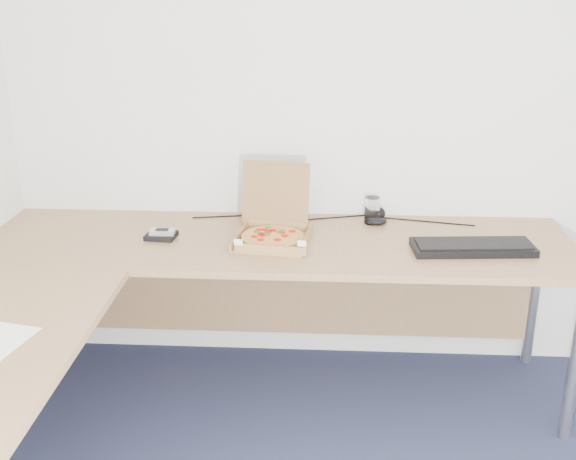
# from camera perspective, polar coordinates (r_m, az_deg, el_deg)

# --- Properties ---
(room_shell) EXTENTS (3.50, 3.50, 2.50)m
(room_shell) POSITION_cam_1_polar(r_m,az_deg,el_deg) (1.50, 14.63, -1.92)
(room_shell) COLOR silver
(room_shell) RESTS_ON ground
(desk) EXTENTS (2.50, 2.20, 0.73)m
(desk) POSITION_cam_1_polar(r_m,az_deg,el_deg) (2.63, -8.56, -4.60)
(desk) COLOR #A0774D
(desk) RESTS_ON ground
(pizza_box) EXTENTS (0.29, 0.34, 0.30)m
(pizza_box) POSITION_cam_1_polar(r_m,az_deg,el_deg) (2.94, -1.23, -0.23)
(pizza_box) COLOR #A17442
(pizza_box) RESTS_ON desk
(drinking_glass) EXTENTS (0.07, 0.07, 0.12)m
(drinking_glass) POSITION_cam_1_polar(r_m,az_deg,el_deg) (3.17, 6.89, 1.60)
(drinking_glass) COLOR white
(drinking_glass) RESTS_ON desk
(keyboard) EXTENTS (0.50, 0.21, 0.03)m
(keyboard) POSITION_cam_1_polar(r_m,az_deg,el_deg) (2.94, 14.85, -1.38)
(keyboard) COLOR black
(keyboard) RESTS_ON desk
(mouse) EXTENTS (0.11, 0.08, 0.03)m
(mouse) POSITION_cam_1_polar(r_m,az_deg,el_deg) (3.16, 7.25, 0.72)
(mouse) COLOR black
(mouse) RESTS_ON desk
(wallet) EXTENTS (0.13, 0.12, 0.02)m
(wallet) POSITION_cam_1_polar(r_m,az_deg,el_deg) (3.03, -10.33, -0.47)
(wallet) COLOR black
(wallet) RESTS_ON desk
(phone) EXTENTS (0.10, 0.06, 0.02)m
(phone) POSITION_cam_1_polar(r_m,az_deg,el_deg) (3.02, -10.24, -0.15)
(phone) COLOR #B2B5BA
(phone) RESTS_ON wallet
(dome_speaker) EXTENTS (0.08, 0.08, 0.07)m
(dome_speaker) POSITION_cam_1_polar(r_m,az_deg,el_deg) (3.22, 7.35, 1.39)
(dome_speaker) COLOR black
(dome_speaker) RESTS_ON desk
(cable_bundle) EXTENTS (0.62, 0.13, 0.01)m
(cable_bundle) POSITION_cam_1_polar(r_m,az_deg,el_deg) (3.22, 3.11, 0.97)
(cable_bundle) COLOR black
(cable_bundle) RESTS_ON desk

